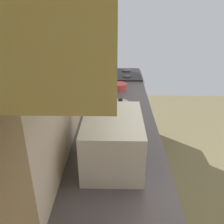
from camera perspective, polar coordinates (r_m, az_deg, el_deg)
wall_back at (r=1.76m, az=-10.85°, el=8.18°), size 3.92×0.12×2.61m
counter_run at (r=1.85m, az=0.84°, el=-21.79°), size 3.03×0.63×0.90m
oven_range at (r=3.35m, az=1.30°, el=1.49°), size 0.59×0.65×1.08m
microwave at (r=1.43m, az=0.27°, el=-6.64°), size 0.49×0.35×0.29m
bowl at (r=2.67m, az=1.75°, el=6.13°), size 0.16×0.16×0.07m
kettle at (r=1.95m, az=1.95°, el=0.29°), size 0.18×0.13×0.19m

